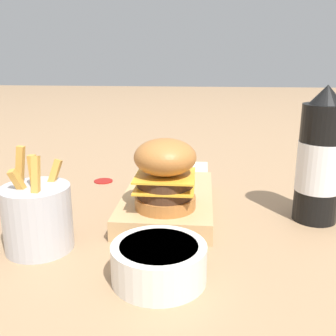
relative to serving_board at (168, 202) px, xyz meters
name	(u,v)px	position (x,y,z in m)	size (l,w,h in m)	color
ground_plane	(191,211)	(0.00, -0.04, -0.02)	(6.00, 6.00, 0.00)	#9E7A56
serving_board	(168,202)	(0.00, 0.00, 0.00)	(0.29, 0.16, 0.03)	tan
burger	(165,173)	(-0.07, 0.00, 0.08)	(0.10, 0.10, 0.12)	#AD6B33
ketchup_bottle	(320,161)	(-0.02, -0.27, 0.09)	(0.08, 0.08, 0.24)	black
fries_basket	(38,217)	(-0.17, 0.18, 0.03)	(0.10, 0.10, 0.16)	#B7B7BC
side_bowl	(159,261)	(-0.24, -0.01, 0.01)	(0.13, 0.13, 0.05)	silver
spoon	(30,215)	(-0.06, 0.25, -0.01)	(0.15, 0.08, 0.01)	#B2B2B7
ketchup_puddle	(103,181)	(0.16, 0.17, -0.02)	(0.04, 0.04, 0.00)	#9E140F
parchment_square	(177,169)	(0.28, 0.00, -0.02)	(0.16, 0.16, 0.00)	beige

